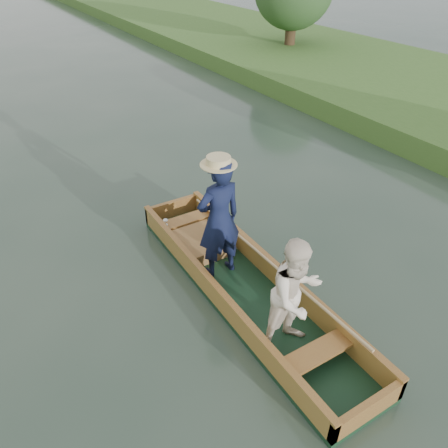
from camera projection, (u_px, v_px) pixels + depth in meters
ground at (244, 294)px, 6.68m from camera, size 120.00×120.00×0.00m
punt at (247, 265)px, 6.22m from camera, size 1.12×5.00×2.06m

